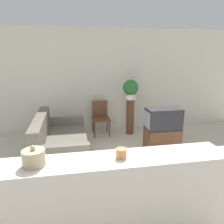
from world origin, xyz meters
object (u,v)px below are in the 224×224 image
at_px(potted_plant, 131,89).
at_px(wooden_chair, 101,116).
at_px(couch, 59,143).
at_px(television, 163,119).
at_px(decorative_bowl, 34,158).

bearing_deg(potted_plant, wooden_chair, 170.46).
relative_size(couch, wooden_chair, 2.11).
height_order(television, wooden_chair, television).
bearing_deg(potted_plant, decorative_bowl, -119.70).
height_order(wooden_chair, decorative_bowl, decorative_bowl).
relative_size(wooden_chair, decorative_bowl, 3.93).
distance_m(television, decorative_bowl, 3.13).
bearing_deg(decorative_bowl, couch, 87.55).
relative_size(television, decorative_bowl, 3.33).
bearing_deg(decorative_bowl, potted_plant, 60.30).
distance_m(television, potted_plant, 1.28).
height_order(couch, decorative_bowl, decorative_bowl).
distance_m(wooden_chair, decorative_bowl, 3.60).
relative_size(television, wooden_chair, 0.85).
bearing_deg(couch, wooden_chair, 48.87).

